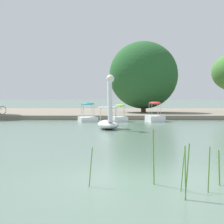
# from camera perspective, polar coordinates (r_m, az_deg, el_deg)

# --- Properties ---
(ground_plane) EXTENTS (459.53, 459.53, 0.00)m
(ground_plane) POSITION_cam_1_polar(r_m,az_deg,el_deg) (9.62, 4.03, -9.53)
(ground_plane) COLOR #567060
(shore_bank_far) EXTENTS (150.40, 20.20, 0.37)m
(shore_bank_far) POSITION_cam_1_polar(r_m,az_deg,el_deg) (42.93, 1.53, -0.11)
(shore_bank_far) COLOR slate
(shore_bank_far) RESTS_ON ground_plane
(swan_boat) EXTENTS (1.58, 2.78, 3.20)m
(swan_boat) POSITION_cam_1_polar(r_m,az_deg,el_deg) (23.77, -0.48, -1.09)
(swan_boat) COLOR white
(swan_boat) RESTS_ON ground_plane
(pedal_boat_red) EXTENTS (1.43, 2.37, 1.55)m
(pedal_boat_red) POSITION_cam_1_polar(r_m,az_deg,el_deg) (31.14, 6.16, -0.59)
(pedal_boat_red) COLOR white
(pedal_boat_red) RESTS_ON ground_plane
(pedal_boat_lime) EXTENTS (1.22, 1.92, 1.35)m
(pedal_boat_lime) POSITION_cam_1_polar(r_m,az_deg,el_deg) (30.91, 1.18, -0.68)
(pedal_boat_lime) COLOR white
(pedal_boat_lime) RESTS_ON ground_plane
(pedal_boat_teal) EXTENTS (1.75, 2.40, 1.49)m
(pedal_boat_teal) POSITION_cam_1_polar(r_m,az_deg,el_deg) (31.08, -3.51, -0.56)
(pedal_boat_teal) COLOR white
(pedal_boat_teal) RESTS_ON ground_plane
(tree_willow_near_path) EXTENTS (6.76, 5.80, 7.03)m
(tree_willow_near_path) POSITION_cam_1_polar(r_m,az_deg,el_deg) (39.47, 4.55, 5.31)
(tree_willow_near_path) COLOR #4C3823
(tree_willow_near_path) RESTS_ON shore_bank_far
(reed_clump_foreground) EXTENTS (3.16, 1.37, 1.59)m
(reed_clump_foreground) POSITION_cam_1_polar(r_m,az_deg,el_deg) (8.47, 12.13, -7.30)
(reed_clump_foreground) COLOR #669942
(reed_clump_foreground) RESTS_ON ground_plane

